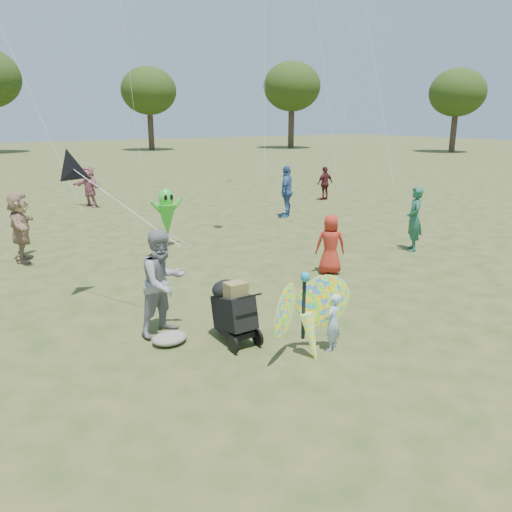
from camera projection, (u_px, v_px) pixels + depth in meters
The scene contains 15 objects.
ground at pixel (312, 331), 9.00m from camera, with size 160.00×160.00×0.00m, color #51592B.
child_girl at pixel (332, 322), 8.17m from camera, with size 0.36×0.23×0.98m, color #9FB9E2.
adult_man at pixel (163, 282), 8.70m from camera, with size 0.92×0.72×1.89m, color gray.
grey_bag at pixel (170, 338), 8.49m from camera, with size 0.61×0.50×0.19m, color gray.
crowd_a at pixel (330, 244), 12.16m from camera, with size 0.72×0.47×1.47m, color #A8281A.
crowd_c at pixel (287, 191), 19.13m from camera, with size 1.16×0.48×1.97m, color #375D99.
crowd_d at pixel (20, 227), 13.16m from camera, with size 1.73×0.55×1.87m, color tan.
crowd_f at pixel (414, 219), 14.25m from camera, with size 0.67×0.44×1.85m, color #225A43.
crowd_h at pixel (325, 183), 23.12m from camera, with size 0.91×0.38×1.55m, color #531B21.
crowd_j at pixel (89, 187), 21.37m from camera, with size 1.59×0.51×1.72m, color #B36676.
jogging_stroller at pixel (233, 308), 8.45m from camera, with size 0.54×1.06×1.09m.
butterfly_kite at pixel (307, 316), 7.89m from camera, with size 1.74×0.75×1.62m.
delta_kite_rig at pixel (74, 170), 9.73m from camera, with size 1.58×2.63×1.64m.
alien_kite at pixel (167, 215), 14.65m from camera, with size 1.12×0.69×1.74m.
tree_line at pixel (21, 81), 44.97m from camera, with size 91.78×33.60×10.79m.
Camera 1 is at (-5.50, -6.29, 3.73)m, focal length 35.00 mm.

